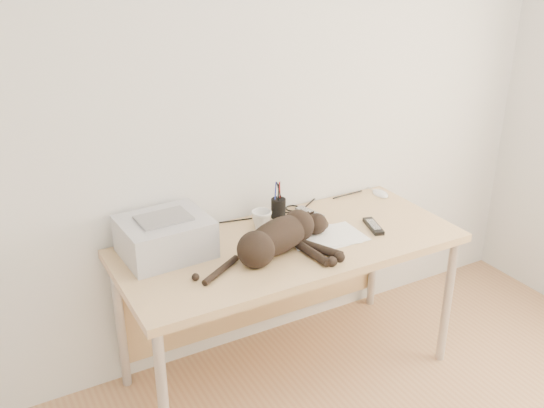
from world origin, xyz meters
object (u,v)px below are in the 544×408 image
printer (165,236)px  mug (262,220)px  pen_cup (278,208)px  mouse (380,192)px  cat (277,240)px  desk (280,259)px

printer → mug: (0.49, 0.02, -0.04)m
pen_cup → mouse: pen_cup is taller
cat → mug: (0.06, 0.26, -0.03)m
cat → pen_cup: 0.39m
desk → mug: size_ratio=16.29×
desk → pen_cup: (0.09, 0.17, 0.19)m
mug → desk: bearing=-65.0°
pen_cup → mouse: 0.64m
desk → mug: 0.21m
printer → mug: 0.49m
mug → pen_cup: bearing=28.2°
desk → mug: bearing=115.0°
pen_cup → mug: bearing=-151.8°
desk → cat: 0.28m
cat → pen_cup: bearing=42.0°
printer → pen_cup: pen_cup is taller
desk → mouse: (0.72, 0.16, 0.15)m
mug → cat: bearing=-103.6°
cat → mug: size_ratio=7.46×
printer → mouse: size_ratio=3.35×
mug → pen_cup: (0.13, 0.07, 0.01)m
pen_cup → mouse: bearing=-1.2°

